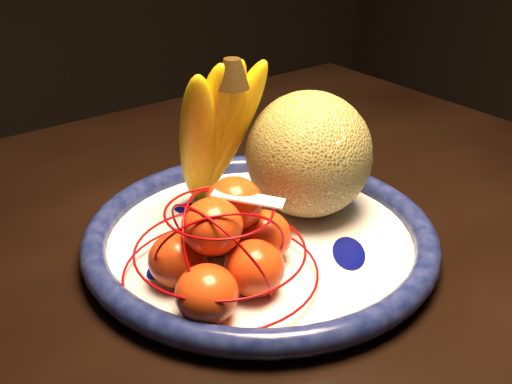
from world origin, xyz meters
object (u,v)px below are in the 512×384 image
banana_bunch (213,128)px  mandarin_bag (223,246)px  fruit_bowl (260,237)px  dining_table (141,297)px  cantaloupe (309,154)px

banana_bunch → mandarin_bag: banana_bunch is taller
fruit_bowl → mandarin_bag: size_ratio=1.53×
dining_table → cantaloupe: 0.27m
dining_table → mandarin_bag: size_ratio=5.68×
cantaloupe → mandarin_bag: 0.18m
banana_bunch → cantaloupe: bearing=-39.2°
fruit_bowl → cantaloupe: bearing=18.3°
dining_table → banana_bunch: bearing=-5.1°
cantaloupe → mandarin_bag: bearing=-153.5°
dining_table → banana_bunch: (0.11, 0.00, 0.20)m
fruit_bowl → cantaloupe: cantaloupe is taller
fruit_bowl → mandarin_bag: (-0.07, -0.05, 0.04)m
fruit_bowl → banana_bunch: 0.14m
fruit_bowl → banana_bunch: banana_bunch is taller
dining_table → banana_bunch: banana_bunch is taller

